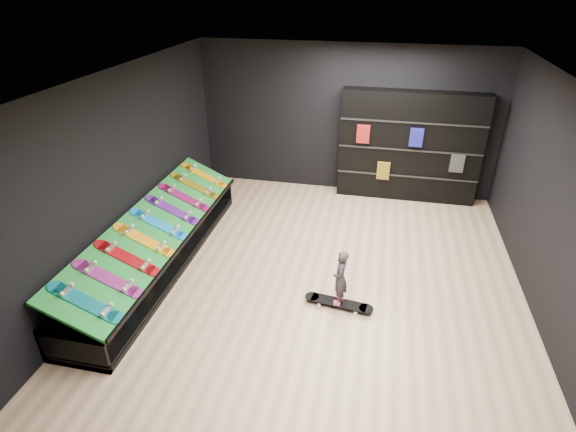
% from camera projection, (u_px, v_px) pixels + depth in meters
% --- Properties ---
extents(floor, '(6.00, 7.00, 0.01)m').
position_uv_depth(floor, '(317.00, 283.00, 6.81)').
color(floor, tan).
rests_on(floor, ground).
extents(ceiling, '(6.00, 7.00, 0.01)m').
position_uv_depth(ceiling, '(325.00, 82.00, 5.36)').
color(ceiling, white).
rests_on(ceiling, ground).
extents(wall_back, '(6.00, 0.02, 3.00)m').
position_uv_depth(wall_back, '(346.00, 120.00, 9.09)').
color(wall_back, black).
rests_on(wall_back, ground).
extents(wall_front, '(6.00, 0.02, 3.00)m').
position_uv_depth(wall_front, '(247.00, 412.00, 3.08)').
color(wall_front, black).
rests_on(wall_front, ground).
extents(wall_left, '(0.02, 7.00, 3.00)m').
position_uv_depth(wall_left, '(120.00, 176.00, 6.63)').
color(wall_left, black).
rests_on(wall_left, ground).
extents(wall_right, '(0.02, 7.00, 3.00)m').
position_uv_depth(wall_right, '(562.00, 216.00, 5.54)').
color(wall_right, black).
rests_on(wall_right, ground).
extents(display_rack, '(0.90, 4.50, 0.50)m').
position_uv_depth(display_rack, '(160.00, 250.00, 7.15)').
color(display_rack, black).
rests_on(display_rack, ground).
extents(turf_ramp, '(0.92, 4.50, 0.46)m').
position_uv_depth(turf_ramp, '(159.00, 226.00, 6.92)').
color(turf_ramp, '#116D23').
rests_on(turf_ramp, display_rack).
extents(back_shelving, '(2.74, 0.32, 2.19)m').
position_uv_depth(back_shelving, '(409.00, 147.00, 8.89)').
color(back_shelving, black).
rests_on(back_shelving, ground).
extents(floor_skateboard, '(1.00, 0.35, 0.09)m').
position_uv_depth(floor_skateboard, '(338.00, 304.00, 6.31)').
color(floor_skateboard, black).
rests_on(floor_skateboard, ground).
extents(child, '(0.14, 0.19, 0.50)m').
position_uv_depth(child, '(340.00, 288.00, 6.17)').
color(child, black).
rests_on(child, floor_skateboard).
extents(display_board_0, '(0.93, 0.22, 0.50)m').
position_uv_depth(display_board_0, '(86.00, 302.00, 5.28)').
color(display_board_0, '#0C8C99').
rests_on(display_board_0, turf_ramp).
extents(display_board_1, '(0.93, 0.22, 0.50)m').
position_uv_depth(display_board_1, '(108.00, 279.00, 5.68)').
color(display_board_1, '#2626BF').
rests_on(display_board_1, turf_ramp).
extents(display_board_2, '(0.93, 0.22, 0.50)m').
position_uv_depth(display_board_2, '(127.00, 258.00, 6.09)').
color(display_board_2, red).
rests_on(display_board_2, turf_ramp).
extents(display_board_3, '(0.93, 0.22, 0.50)m').
position_uv_depth(display_board_3, '(144.00, 240.00, 6.50)').
color(display_board_3, orange).
rests_on(display_board_3, turf_ramp).
extents(display_board_4, '(0.93, 0.22, 0.50)m').
position_uv_depth(display_board_4, '(159.00, 224.00, 6.91)').
color(display_board_4, blue).
rests_on(display_board_4, turf_ramp).
extents(display_board_5, '(0.93, 0.22, 0.50)m').
position_uv_depth(display_board_5, '(172.00, 210.00, 7.31)').
color(display_board_5, purple).
rests_on(display_board_5, turf_ramp).
extents(display_board_6, '(0.93, 0.22, 0.50)m').
position_uv_depth(display_board_6, '(184.00, 197.00, 7.72)').
color(display_board_6, '#E5198C').
rests_on(display_board_6, turf_ramp).
extents(display_board_7, '(0.93, 0.22, 0.50)m').
position_uv_depth(display_board_7, '(195.00, 186.00, 8.13)').
color(display_board_7, yellow).
rests_on(display_board_7, turf_ramp).
extents(display_board_8, '(0.93, 0.22, 0.50)m').
position_uv_depth(display_board_8, '(205.00, 176.00, 8.54)').
color(display_board_8, yellow).
rests_on(display_board_8, turf_ramp).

